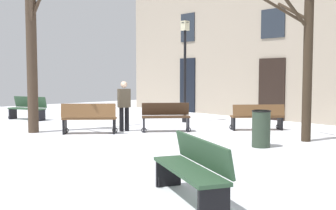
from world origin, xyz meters
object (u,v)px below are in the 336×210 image
Objects in this scene: bench_near_lamp at (166,117)px; tree_right_of_center at (33,41)px; tree_left_of_center at (306,54)px; bench_near_center_tree at (89,118)px; bench_back_to_back_right at (257,117)px; streetlamp at (185,60)px; bench_back_to_back_left at (28,108)px; litter_bin at (261,129)px; person_near_bench at (124,104)px; bench_facing_shops at (192,169)px.

tree_right_of_center is at bearing 178.81° from bench_near_lamp.
bench_near_center_tree is at bearing -145.03° from tree_left_of_center.
bench_back_to_back_right is (2.97, 4.51, -0.04)m from bench_near_center_tree.
tree_left_of_center is 5.45m from streetlamp.
bench_back_to_back_left is (-4.89, -4.12, -1.91)m from streetlamp.
bench_back_to_back_left is at bearing 144.08° from bench_near_lamp.
bench_back_to_back_left is (-10.02, -1.73, 0.01)m from litter_bin.
bench_back_to_back_right is 1.01× the size of person_near_bench.
bench_facing_shops is at bearing -9.03° from tree_right_of_center.
bench_back_to_back_left is at bearing -62.56° from person_near_bench.
person_near_bench reaches higher than bench_back_to_back_left.
tree_right_of_center reaches higher than bench_near_center_tree.
tree_right_of_center is at bearing -18.25° from person_near_bench.
bench_back_to_back_right is at bearing 6.15° from bench_back_to_back_left.
litter_bin is 4.72m from person_near_bench.
person_near_bench is at bearing 174.69° from bench_facing_shops.
bench_near_lamp is at bearing 153.15° from person_near_bench.
litter_bin is at bearing 75.13° from bench_back_to_back_right.
tree_left_of_center is 3.14× the size of person_near_bench.
bench_back_to_back_right is (-2.17, 0.92, -1.91)m from tree_left_of_center.
bench_near_center_tree is at bearing -176.33° from bench_facing_shops.
streetlamp is at bearing 78.08° from tree_right_of_center.
bench_back_to_back_right is at bearing 1.35° from bench_near_lamp.
bench_facing_shops is 1.07× the size of bench_back_to_back_left.
bench_back_to_back_left is 1.08× the size of bench_back_to_back_right.
bench_near_center_tree is at bearing -24.31° from bench_back_to_back_left.
bench_near_lamp is 0.92× the size of bench_back_to_back_right.
person_near_bench reaches higher than bench_near_center_tree.
tree_right_of_center is at bearing 0.19° from bench_back_to_back_right.
bench_near_lamp is 0.85× the size of bench_back_to_back_left.
person_near_bench is at bearing -152.04° from bench_near_center_tree.
person_near_bench is (-4.90, -2.44, -1.48)m from tree_left_of_center.
streetlamp is at bearing 70.23° from bench_near_lamp.
tree_right_of_center is 3.42× the size of person_near_bench.
litter_bin reaches higher than bench_back_to_back_right.
tree_left_of_center reaches higher than person_near_bench.
tree_left_of_center is 5.45× the size of litter_bin.
bench_near_lamp reaches higher than bench_back_to_back_right.
streetlamp reaches higher than bench_back_to_back_right.
tree_left_of_center is at bearing -31.36° from bench_near_lamp.
person_near_bench is (5.39, 0.89, 0.40)m from bench_back_to_back_left.
tree_left_of_center is at bearing -3.52° from bench_back_to_back_left.
bench_facing_shops is 7.15m from bench_near_lamp.
bench_back_to_back_left is 1.09× the size of person_near_bench.
tree_left_of_center is at bearing 134.57° from person_near_bench.
tree_right_of_center is at bearing -153.85° from litter_bin.
bench_near_lamp is 6.59m from bench_back_to_back_left.
tree_left_of_center is 3.11× the size of bench_back_to_back_right.
bench_back_to_back_left is 5.48m from person_near_bench.
bench_facing_shops is 7.43m from person_near_bench.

